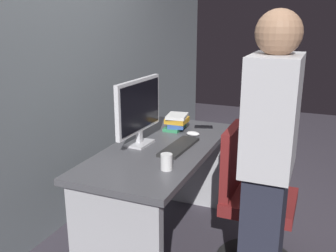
# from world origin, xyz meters

# --- Properties ---
(ground_plane) EXTENTS (9.00, 9.00, 0.00)m
(ground_plane) POSITION_xyz_m (0.00, 0.00, 0.00)
(ground_plane) COLOR #3D3842
(wall_back) EXTENTS (6.40, 0.10, 3.00)m
(wall_back) POSITION_xyz_m (0.00, 0.87, 1.50)
(wall_back) COLOR gray
(wall_back) RESTS_ON ground
(desk) EXTENTS (1.44, 0.66, 0.75)m
(desk) POSITION_xyz_m (0.00, 0.00, 0.52)
(desk) COLOR #4C4C51
(desk) RESTS_ON ground
(office_chair) EXTENTS (0.52, 0.52, 0.94)m
(office_chair) POSITION_xyz_m (0.01, -0.63, 0.43)
(office_chair) COLOR black
(office_chair) RESTS_ON ground
(person_at_desk) EXTENTS (0.40, 0.24, 1.64)m
(person_at_desk) POSITION_xyz_m (-0.38, -0.76, 0.84)
(person_at_desk) COLOR #262838
(person_at_desk) RESTS_ON ground
(monitor) EXTENTS (0.54, 0.15, 0.46)m
(monitor) POSITION_xyz_m (-0.02, 0.15, 1.00)
(monitor) COLOR silver
(monitor) RESTS_ON desk
(keyboard) EXTENTS (0.44, 0.15, 0.02)m
(keyboard) POSITION_xyz_m (0.01, -0.13, 0.76)
(keyboard) COLOR #262626
(keyboard) RESTS_ON desk
(mouse) EXTENTS (0.06, 0.10, 0.03)m
(mouse) POSITION_xyz_m (0.31, -0.12, 0.76)
(mouse) COLOR white
(mouse) RESTS_ON desk
(cup_near_keyboard) EXTENTS (0.07, 0.07, 0.10)m
(cup_near_keyboard) POSITION_xyz_m (-0.36, -0.19, 0.80)
(cup_near_keyboard) COLOR silver
(cup_near_keyboard) RESTS_ON desk
(book_stack) EXTENTS (0.21, 0.17, 0.12)m
(book_stack) POSITION_xyz_m (0.41, 0.05, 0.81)
(book_stack) COLOR #338C59
(book_stack) RESTS_ON desk
(cell_phone) EXTENTS (0.11, 0.16, 0.01)m
(cell_phone) POSITION_xyz_m (0.55, -0.13, 0.75)
(cell_phone) COLOR black
(cell_phone) RESTS_ON desk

